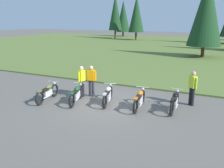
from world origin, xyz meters
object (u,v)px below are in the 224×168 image
(motorcycle_olive, at_px, (48,92))
(motorcycle_black, at_px, (175,101))
(motorcycle_silver, at_px, (108,95))
(rider_near_row_end, at_px, (82,80))
(motorcycle_orange, at_px, (139,99))
(rider_checking_bike, at_px, (91,79))
(motorcycle_british_green, at_px, (77,94))
(rider_in_hivis_vest, at_px, (193,86))

(motorcycle_olive, xyz_separation_m, motorcycle_black, (6.10, 1.38, 0.00))
(motorcycle_silver, bearing_deg, motorcycle_black, 8.15)
(motorcycle_olive, xyz_separation_m, rider_near_row_end, (1.26, 1.26, 0.51))
(motorcycle_orange, distance_m, rider_checking_bike, 3.03)
(motorcycle_olive, distance_m, motorcycle_silver, 3.10)
(motorcycle_british_green, relative_size, rider_checking_bike, 1.23)
(motorcycle_black, xyz_separation_m, rider_checking_bike, (-4.45, 0.20, 0.51))
(motorcycle_silver, distance_m, motorcycle_orange, 1.62)
(motorcycle_british_green, xyz_separation_m, motorcycle_black, (4.60, 1.01, 0.00))
(motorcycle_black, bearing_deg, motorcycle_british_green, -167.57)
(motorcycle_orange, height_order, rider_checking_bike, rider_checking_bike)
(motorcycle_orange, relative_size, rider_checking_bike, 1.26)
(motorcycle_black, relative_size, rider_in_hivis_vest, 1.26)
(motorcycle_british_green, bearing_deg, motorcycle_black, 12.43)
(motorcycle_silver, xyz_separation_m, motorcycle_orange, (1.62, 0.04, 0.00))
(motorcycle_olive, bearing_deg, rider_checking_bike, 43.87)
(rider_checking_bike, bearing_deg, motorcycle_orange, -11.89)
(motorcycle_olive, xyz_separation_m, rider_in_hivis_vest, (6.69, 2.45, 0.51))
(rider_in_hivis_vest, bearing_deg, motorcycle_british_green, -158.19)
(rider_near_row_end, bearing_deg, rider_in_hivis_vest, 12.30)
(motorcycle_black, relative_size, rider_near_row_end, 1.26)
(motorcycle_british_green, distance_m, rider_in_hivis_vest, 5.61)
(motorcycle_british_green, relative_size, motorcycle_silver, 1.00)
(rider_in_hivis_vest, distance_m, rider_near_row_end, 5.56)
(motorcycle_black, bearing_deg, rider_near_row_end, -178.54)
(motorcycle_olive, relative_size, rider_near_row_end, 1.25)
(rider_near_row_end, bearing_deg, rider_checking_bike, 39.63)
(motorcycle_black, xyz_separation_m, rider_near_row_end, (-4.85, -0.12, 0.51))
(motorcycle_british_green, relative_size, rider_near_row_end, 1.23)
(motorcycle_british_green, xyz_separation_m, motorcycle_orange, (3.07, 0.60, 0.00))
(motorcycle_olive, relative_size, motorcycle_silver, 1.02)
(motorcycle_olive, bearing_deg, rider_near_row_end, 45.10)
(motorcycle_british_green, height_order, motorcycle_orange, same)
(motorcycle_orange, height_order, motorcycle_black, same)
(motorcycle_orange, distance_m, motorcycle_black, 1.59)
(rider_near_row_end, bearing_deg, motorcycle_british_green, -74.46)
(motorcycle_british_green, distance_m, motorcycle_silver, 1.56)
(motorcycle_olive, bearing_deg, motorcycle_silver, 17.51)
(motorcycle_silver, bearing_deg, motorcycle_british_green, -158.80)
(motorcycle_british_green, xyz_separation_m, rider_near_row_end, (-0.25, 0.89, 0.51))
(motorcycle_silver, distance_m, rider_near_row_end, 1.80)
(motorcycle_silver, relative_size, rider_near_row_end, 1.23)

